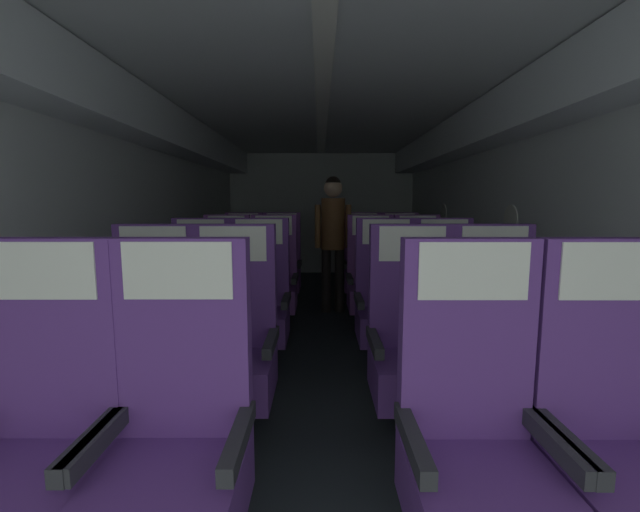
# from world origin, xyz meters

# --- Properties ---
(ground) EXTENTS (3.65, 8.45, 0.02)m
(ground) POSITION_xyz_m (0.00, 4.02, -0.01)
(ground) COLOR #23282D
(fuselage_shell) EXTENTS (3.53, 8.10, 2.27)m
(fuselage_shell) POSITION_xyz_m (0.00, 4.30, 1.64)
(fuselage_shell) COLOR silver
(fuselage_shell) RESTS_ON ground
(seat_a_left_window) EXTENTS (0.50, 0.48, 1.19)m
(seat_a_left_window) POSITION_xyz_m (-0.98, 1.65, 0.49)
(seat_a_left_window) COLOR #38383D
(seat_a_left_window) RESTS_ON ground
(seat_a_left_aisle) EXTENTS (0.50, 0.48, 1.19)m
(seat_a_left_aisle) POSITION_xyz_m (-0.51, 1.65, 0.49)
(seat_a_left_aisle) COLOR #38383D
(seat_a_left_aisle) RESTS_ON ground
(seat_a_right_aisle) EXTENTS (0.50, 0.48, 1.19)m
(seat_a_right_aisle) POSITION_xyz_m (0.99, 1.64, 0.49)
(seat_a_right_aisle) COLOR #38383D
(seat_a_right_aisle) RESTS_ON ground
(seat_a_right_window) EXTENTS (0.50, 0.48, 1.19)m
(seat_a_right_window) POSITION_xyz_m (0.50, 1.64, 0.49)
(seat_a_right_window) COLOR #38383D
(seat_a_right_window) RESTS_ON ground
(seat_b_left_window) EXTENTS (0.50, 0.48, 1.19)m
(seat_b_left_window) POSITION_xyz_m (-0.97, 2.59, 0.49)
(seat_b_left_window) COLOR #38383D
(seat_b_left_window) RESTS_ON ground
(seat_b_left_aisle) EXTENTS (0.50, 0.48, 1.19)m
(seat_b_left_aisle) POSITION_xyz_m (-0.52, 2.59, 0.49)
(seat_b_left_aisle) COLOR #38383D
(seat_b_left_aisle) RESTS_ON ground
(seat_b_right_aisle) EXTENTS (0.50, 0.48, 1.19)m
(seat_b_right_aisle) POSITION_xyz_m (0.98, 2.61, 0.49)
(seat_b_right_aisle) COLOR #38383D
(seat_b_right_aisle) RESTS_ON ground
(seat_b_right_window) EXTENTS (0.50, 0.48, 1.19)m
(seat_b_right_window) POSITION_xyz_m (0.50, 2.59, 0.49)
(seat_b_right_window) COLOR #38383D
(seat_b_right_window) RESTS_ON ground
(seat_c_left_window) EXTENTS (0.50, 0.48, 1.19)m
(seat_c_left_window) POSITION_xyz_m (-0.98, 3.56, 0.49)
(seat_c_left_window) COLOR #38383D
(seat_c_left_window) RESTS_ON ground
(seat_c_left_aisle) EXTENTS (0.50, 0.48, 1.19)m
(seat_c_left_aisle) POSITION_xyz_m (-0.51, 3.57, 0.49)
(seat_c_left_aisle) COLOR #38383D
(seat_c_left_aisle) RESTS_ON ground
(seat_c_right_aisle) EXTENTS (0.50, 0.48, 1.19)m
(seat_c_right_aisle) POSITION_xyz_m (0.98, 3.57, 0.49)
(seat_c_right_aisle) COLOR #38383D
(seat_c_right_aisle) RESTS_ON ground
(seat_c_right_window) EXTENTS (0.50, 0.48, 1.19)m
(seat_c_right_window) POSITION_xyz_m (0.51, 3.57, 0.49)
(seat_c_right_window) COLOR #38383D
(seat_c_right_window) RESTS_ON ground
(seat_d_left_window) EXTENTS (0.50, 0.48, 1.19)m
(seat_d_left_window) POSITION_xyz_m (-0.99, 4.51, 0.49)
(seat_d_left_window) COLOR #38383D
(seat_d_left_window) RESTS_ON ground
(seat_d_left_aisle) EXTENTS (0.50, 0.48, 1.19)m
(seat_d_left_aisle) POSITION_xyz_m (-0.50, 4.52, 0.49)
(seat_d_left_aisle) COLOR #38383D
(seat_d_left_aisle) RESTS_ON ground
(seat_d_right_aisle) EXTENTS (0.50, 0.48, 1.19)m
(seat_d_right_aisle) POSITION_xyz_m (0.99, 4.53, 0.49)
(seat_d_right_aisle) COLOR #38383D
(seat_d_right_aisle) RESTS_ON ground
(seat_d_right_window) EXTENTS (0.50, 0.48, 1.19)m
(seat_d_right_window) POSITION_xyz_m (0.50, 4.51, 0.49)
(seat_d_right_window) COLOR #38383D
(seat_d_right_window) RESTS_ON ground
(seat_e_left_window) EXTENTS (0.50, 0.48, 1.19)m
(seat_e_left_window) POSITION_xyz_m (-0.99, 5.48, 0.49)
(seat_e_left_window) COLOR #38383D
(seat_e_left_window) RESTS_ON ground
(seat_e_left_aisle) EXTENTS (0.50, 0.48, 1.19)m
(seat_e_left_aisle) POSITION_xyz_m (-0.51, 5.48, 0.49)
(seat_e_left_aisle) COLOR #38383D
(seat_e_left_aisle) RESTS_ON ground
(seat_e_right_aisle) EXTENTS (0.50, 0.48, 1.19)m
(seat_e_right_aisle) POSITION_xyz_m (0.99, 5.48, 0.49)
(seat_e_right_aisle) COLOR #38383D
(seat_e_right_aisle) RESTS_ON ground
(seat_e_right_window) EXTENTS (0.50, 0.48, 1.19)m
(seat_e_right_window) POSITION_xyz_m (0.51, 5.49, 0.49)
(seat_e_right_window) COLOR #38383D
(seat_e_right_window) RESTS_ON ground
(flight_attendant) EXTENTS (0.43, 0.28, 1.62)m
(flight_attendant) POSITION_xyz_m (0.13, 5.21, 1.00)
(flight_attendant) COLOR black
(flight_attendant) RESTS_ON ground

